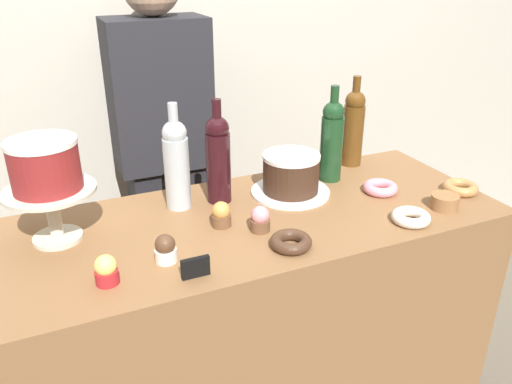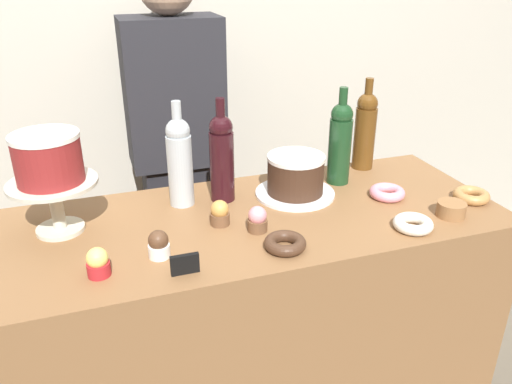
# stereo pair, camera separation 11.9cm
# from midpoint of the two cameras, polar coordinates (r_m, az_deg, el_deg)

# --- Properties ---
(back_wall) EXTENTS (6.00, 0.05, 2.60)m
(back_wall) POSITION_cam_midpoint_polar(r_m,az_deg,el_deg) (2.20, -11.29, 16.76)
(back_wall) COLOR #BCB7A8
(back_wall) RESTS_ON ground_plane
(display_counter) EXTENTS (1.49, 0.60, 0.89)m
(display_counter) POSITION_cam_midpoint_polar(r_m,az_deg,el_deg) (1.76, -2.01, -15.72)
(display_counter) COLOR brown
(display_counter) RESTS_ON ground_plane
(cake_stand_pedestal) EXTENTS (0.24, 0.24, 0.15)m
(cake_stand_pedestal) POSITION_cam_midpoint_polar(r_m,az_deg,el_deg) (1.47, -24.00, -1.41)
(cake_stand_pedestal) COLOR beige
(cake_stand_pedestal) RESTS_ON display_counter
(white_layer_cake) EXTENTS (0.18, 0.18, 0.13)m
(white_layer_cake) POSITION_cam_midpoint_polar(r_m,az_deg,el_deg) (1.43, -24.79, 2.73)
(white_layer_cake) COLOR maroon
(white_layer_cake) RESTS_ON cake_stand_pedestal
(silver_serving_platter) EXTENTS (0.26, 0.26, 0.01)m
(silver_serving_platter) POSITION_cam_midpoint_polar(r_m,az_deg,el_deg) (1.66, 1.81, -0.02)
(silver_serving_platter) COLOR white
(silver_serving_platter) RESTS_ON display_counter
(chocolate_round_cake) EXTENTS (0.18, 0.18, 0.12)m
(chocolate_round_cake) POSITION_cam_midpoint_polar(r_m,az_deg,el_deg) (1.63, 1.84, 2.13)
(chocolate_round_cake) COLOR #3D2619
(chocolate_round_cake) RESTS_ON silver_serving_platter
(wine_bottle_clear) EXTENTS (0.08, 0.08, 0.33)m
(wine_bottle_clear) POSITION_cam_midpoint_polar(r_m,az_deg,el_deg) (1.54, -11.09, 3.19)
(wine_bottle_clear) COLOR #B2BCC1
(wine_bottle_clear) RESTS_ON display_counter
(wine_bottle_amber) EXTENTS (0.08, 0.08, 0.33)m
(wine_bottle_amber) POSITION_cam_midpoint_polar(r_m,az_deg,el_deg) (1.87, 9.02, 7.22)
(wine_bottle_amber) COLOR #5B3814
(wine_bottle_amber) RESTS_ON display_counter
(wine_bottle_dark_red) EXTENTS (0.08, 0.08, 0.33)m
(wine_bottle_dark_red) POSITION_cam_midpoint_polar(r_m,az_deg,el_deg) (1.56, -6.44, 3.81)
(wine_bottle_dark_red) COLOR black
(wine_bottle_dark_red) RESTS_ON display_counter
(wine_bottle_green) EXTENTS (0.08, 0.08, 0.33)m
(wine_bottle_green) POSITION_cam_midpoint_polar(r_m,az_deg,el_deg) (1.72, 6.51, 5.84)
(wine_bottle_green) COLOR #193D1E
(wine_bottle_green) RESTS_ON display_counter
(cupcake_strawberry) EXTENTS (0.06, 0.06, 0.07)m
(cupcake_strawberry) POSITION_cam_midpoint_polar(r_m,az_deg,el_deg) (1.42, -1.94, -3.13)
(cupcake_strawberry) COLOR brown
(cupcake_strawberry) RESTS_ON display_counter
(cupcake_chocolate) EXTENTS (0.06, 0.06, 0.07)m
(cupcake_chocolate) POSITION_cam_midpoint_polar(r_m,az_deg,el_deg) (1.31, -12.67, -6.29)
(cupcake_chocolate) COLOR white
(cupcake_chocolate) RESTS_ON display_counter
(cupcake_caramel) EXTENTS (0.06, 0.06, 0.07)m
(cupcake_caramel) POSITION_cam_midpoint_polar(r_m,az_deg,el_deg) (1.45, -6.26, -2.59)
(cupcake_caramel) COLOR brown
(cupcake_caramel) RESTS_ON display_counter
(cupcake_lemon) EXTENTS (0.06, 0.06, 0.07)m
(cupcake_lemon) POSITION_cam_midpoint_polar(r_m,az_deg,el_deg) (1.27, -19.02, -8.34)
(cupcake_lemon) COLOR red
(cupcake_lemon) RESTS_ON display_counter
(donut_pink) EXTENTS (0.11, 0.11, 0.03)m
(donut_pink) POSITION_cam_midpoint_polar(r_m,az_deg,el_deg) (1.69, 11.78, 0.43)
(donut_pink) COLOR pink
(donut_pink) RESTS_ON display_counter
(donut_sugar) EXTENTS (0.11, 0.11, 0.03)m
(donut_sugar) POSITION_cam_midpoint_polar(r_m,az_deg,el_deg) (1.52, 14.79, -2.79)
(donut_sugar) COLOR silver
(donut_sugar) RESTS_ON display_counter
(donut_maple) EXTENTS (0.11, 0.11, 0.03)m
(donut_maple) POSITION_cam_midpoint_polar(r_m,az_deg,el_deg) (1.77, 20.10, 0.43)
(donut_maple) COLOR #B27F47
(donut_maple) RESTS_ON display_counter
(donut_chocolate) EXTENTS (0.11, 0.11, 0.03)m
(donut_chocolate) POSITION_cam_midpoint_polar(r_m,az_deg,el_deg) (1.35, 1.40, -5.64)
(donut_chocolate) COLOR #472D1E
(donut_chocolate) RESTS_ON display_counter
(cookie_stack) EXTENTS (0.08, 0.08, 0.04)m
(cookie_stack) POSITION_cam_midpoint_polar(r_m,az_deg,el_deg) (1.63, 18.37, -1.08)
(cookie_stack) COLOR olive
(cookie_stack) RESTS_ON display_counter
(price_sign_chalkboard) EXTENTS (0.07, 0.01, 0.05)m
(price_sign_chalkboard) POSITION_cam_midpoint_polar(r_m,az_deg,el_deg) (1.25, -9.54, -8.38)
(price_sign_chalkboard) COLOR black
(price_sign_chalkboard) RESTS_ON display_counter
(barista_figure) EXTENTS (0.36, 0.22, 1.60)m
(barista_figure) POSITION_cam_midpoint_polar(r_m,az_deg,el_deg) (2.05, -11.76, 2.81)
(barista_figure) COLOR black
(barista_figure) RESTS_ON ground_plane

